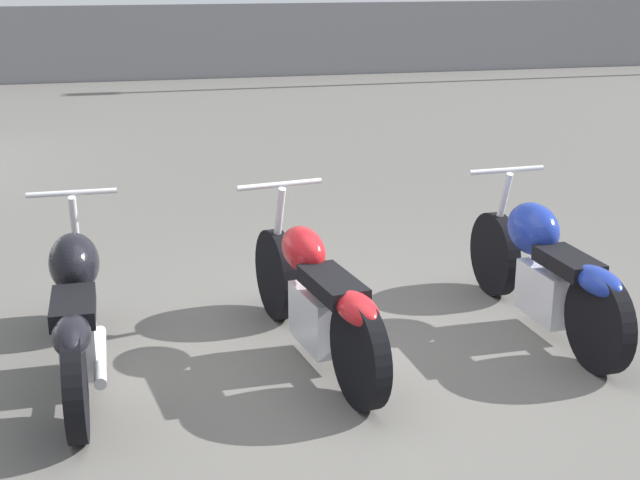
{
  "coord_description": "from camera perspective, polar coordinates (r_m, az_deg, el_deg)",
  "views": [
    {
      "loc": [
        -1.28,
        -4.89,
        2.42
      ],
      "look_at": [
        0.0,
        0.52,
        0.65
      ],
      "focal_mm": 50.0,
      "sensor_mm": 36.0,
      "label": 1
    }
  ],
  "objects": [
    {
      "name": "ground_plane",
      "position": [
        5.6,
        1.25,
        -7.95
      ],
      "size": [
        60.0,
        60.0,
        0.0
      ],
      "primitive_type": "plane",
      "color": "#5B5954"
    },
    {
      "name": "motorcycle_slot_2",
      "position": [
        6.12,
        14.22,
        -1.8
      ],
      "size": [
        0.57,
        2.0,
        0.99
      ],
      "rotation": [
        0.0,
        0.0,
        0.05
      ],
      "color": "black",
      "rests_on": "ground_plane"
    },
    {
      "name": "motorcycle_slot_1",
      "position": [
        5.5,
        -0.21,
        -3.7
      ],
      "size": [
        0.62,
        2.03,
        1.0
      ],
      "rotation": [
        0.0,
        0.0,
        0.15
      ],
      "color": "black",
      "rests_on": "ground_plane"
    },
    {
      "name": "fence_back",
      "position": [
        18.98,
        -9.6,
        12.36
      ],
      "size": [
        40.0,
        0.04,
        1.51
      ],
      "color": "gray",
      "rests_on": "ground_plane"
    },
    {
      "name": "motorcycle_slot_0",
      "position": [
        5.44,
        -15.29,
        -4.42
      ],
      "size": [
        0.56,
        2.13,
        1.0
      ],
      "rotation": [
        0.0,
        0.0,
        0.0
      ],
      "color": "black",
      "rests_on": "ground_plane"
    }
  ]
}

